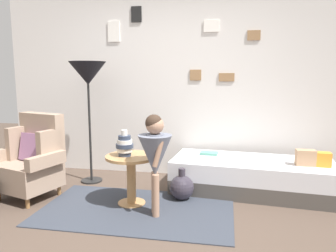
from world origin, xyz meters
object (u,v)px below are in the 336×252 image
at_px(side_table, 131,170).
at_px(vase_striped, 125,145).
at_px(daybed, 251,176).
at_px(demijohn_near, 182,187).
at_px(armchair, 33,160).
at_px(book_on_daybed, 209,153).
at_px(person_child, 155,153).
at_px(floor_lamp, 88,77).

relative_size(side_table, vase_striped, 1.95).
xyz_separation_m(daybed, demijohn_near, (-0.80, -0.40, -0.05)).
bearing_deg(side_table, armchair, 178.16).
xyz_separation_m(book_on_daybed, demijohn_near, (-0.27, -0.60, -0.27)).
bearing_deg(daybed, person_child, -139.01).
bearing_deg(armchair, book_on_daybed, 21.54).
distance_m(armchair, demijohn_near, 1.77).
bearing_deg(person_child, side_table, 143.72).
distance_m(daybed, vase_striped, 1.61).
distance_m(side_table, vase_striped, 0.29).
distance_m(floor_lamp, book_on_daybed, 1.85).
bearing_deg(vase_striped, armchair, 176.66).
relative_size(person_child, book_on_daybed, 4.72).
bearing_deg(demijohn_near, vase_striped, -155.91).
height_order(armchair, floor_lamp, floor_lamp).
xyz_separation_m(armchair, side_table, (1.21, -0.04, -0.05)).
bearing_deg(person_child, floor_lamp, 140.39).
bearing_deg(vase_striped, side_table, 25.50).
xyz_separation_m(side_table, person_child, (0.32, -0.24, 0.26)).
xyz_separation_m(armchair, floor_lamp, (0.45, 0.62, 0.96)).
distance_m(daybed, floor_lamp, 2.41).
height_order(armchair, person_child, person_child).
distance_m(daybed, side_table, 1.49).
bearing_deg(demijohn_near, side_table, -156.07).
height_order(daybed, vase_striped, vase_striped).
bearing_deg(demijohn_near, floor_lamp, 161.71).
relative_size(daybed, book_on_daybed, 8.95).
distance_m(vase_striped, person_child, 0.44).
bearing_deg(book_on_daybed, daybed, -20.20).
xyz_separation_m(vase_striped, demijohn_near, (0.59, 0.26, -0.53)).
bearing_deg(armchair, vase_striped, -3.34).
distance_m(person_child, book_on_daybed, 1.19).
bearing_deg(demijohn_near, person_child, -113.54).
relative_size(floor_lamp, person_child, 1.53).
bearing_deg(vase_striped, daybed, 25.62).
bearing_deg(armchair, demijohn_near, 6.40).
distance_m(side_table, book_on_daybed, 1.15).
relative_size(vase_striped, demijohn_near, 0.77).
bearing_deg(daybed, armchair, -166.74).
distance_m(armchair, book_on_daybed, 2.16).
bearing_deg(side_table, book_on_daybed, 46.17).
bearing_deg(daybed, book_on_daybed, 159.80).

